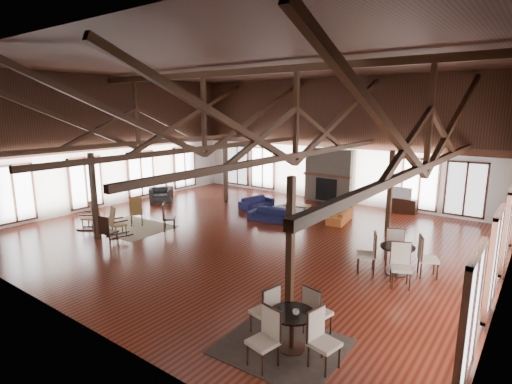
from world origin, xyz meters
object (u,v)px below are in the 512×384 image
Objects in this scene: sofa_navy_front at (271,215)px; cafe_table_far at (397,255)px; tv_console at (402,205)px; coffee_table at (297,206)px; cafe_table_near at (292,324)px; sofa_orange at (340,216)px; sofa_navy_left at (257,202)px; armchair at (161,195)px.

sofa_navy_front is 0.84× the size of cafe_table_far.
tv_console is at bearing 105.41° from cafe_table_far.
tv_console is (3.88, 4.75, 0.04)m from sofa_navy_front.
cafe_table_far is 7.35m from tv_console.
cafe_table_near is (5.07, -8.76, 0.17)m from coffee_table.
coffee_table is 0.94× the size of tv_console.
sofa_orange is 3.52m from tv_console.
sofa_navy_left is at bearing -150.56° from tv_console.
cafe_table_far is at bearing 84.26° from cafe_table_near.
armchair is at bearing -84.56° from sofa_orange.
sofa_navy_front reaches higher than sofa_navy_left.
cafe_table_far reaches higher than sofa_navy_front.
sofa_orange is at bearing 109.24° from cafe_table_near.
sofa_navy_left is 1.04× the size of sofa_orange.
sofa_orange is at bearing 131.83° from cafe_table_far.
sofa_navy_left is 11.23m from cafe_table_near.
coffee_table is 0.53× the size of cafe_table_far.
tv_console is at bearing -20.64° from armchair.
armchair is at bearing -153.10° from tv_console.
cafe_table_near is at bearing -82.92° from tv_console.
sofa_navy_front is 6.31m from armchair.
sofa_navy_front is 1.48× the size of tv_console.
cafe_table_near is 11.94m from tv_console.
sofa_orange is 0.80× the size of cafe_table_near.
sofa_navy_front is 2.38m from sofa_navy_left.
cafe_table_far is (0.48, 4.77, 0.04)m from cafe_table_near.
armchair reaches higher than sofa_navy_left.
coffee_table is (-2.04, 0.06, 0.12)m from sofa_orange.
cafe_table_near is at bearing -95.74° from cafe_table_far.
cafe_table_near reaches higher than tv_console.
armchair is at bearing -171.42° from coffee_table.
cafe_table_near is at bearing -68.86° from coffee_table.
sofa_navy_left is 0.79× the size of cafe_table_far.
sofa_navy_left is 8.58m from cafe_table_far.
coffee_table is 10.13m from cafe_table_near.
tv_console reaches higher than sofa_orange.
coffee_table is at bearing -139.40° from tv_console.
sofa_navy_left is at bearing 153.29° from cafe_table_far.
sofa_navy_left is 1.39× the size of tv_console.
cafe_table_far is at bearing 34.12° from sofa_orange.
armchair is at bearing 171.00° from cafe_table_far.
cafe_table_near is 1.68× the size of tv_console.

